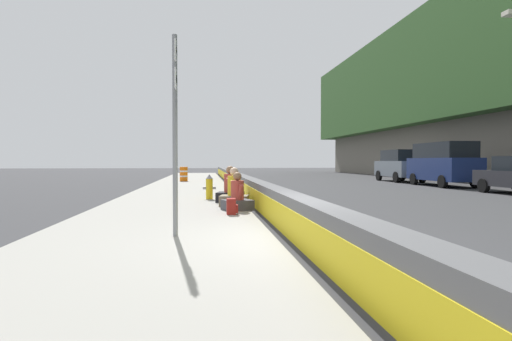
{
  "coord_description": "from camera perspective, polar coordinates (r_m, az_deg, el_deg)",
  "views": [
    {
      "loc": [
        -6.82,
        1.69,
        1.49
      ],
      "look_at": [
        6.45,
        0.03,
        1.18
      ],
      "focal_mm": 28.93,
      "sensor_mm": 36.0,
      "label": 1
    }
  ],
  "objects": [
    {
      "name": "sidewalk_strip",
      "position": [
        7.03,
        -15.07,
        -10.36
      ],
      "size": [
        80.0,
        4.4,
        0.14
      ],
      "primitive_type": "cube",
      "color": "gray",
      "rests_on": "ground_plane"
    },
    {
      "name": "ground_plane",
      "position": [
        7.18,
        6.75,
        -10.64
      ],
      "size": [
        160.0,
        160.0,
        0.0
      ],
      "primitive_type": "plane",
      "color": "#353538",
      "rests_on": "ground"
    },
    {
      "name": "seated_person_rear",
      "position": [
        13.6,
        -3.58,
        -2.79
      ],
      "size": [
        0.9,
        0.99,
        1.19
      ],
      "color": "black",
      "rests_on": "sidewalk_strip"
    },
    {
      "name": "seated_person_middle",
      "position": [
        12.43,
        -3.04,
        -3.22
      ],
      "size": [
        0.85,
        0.95,
        1.16
      ],
      "color": "#706651",
      "rests_on": "sidewalk_strip"
    },
    {
      "name": "jersey_barrier",
      "position": [
        7.11,
        6.73,
        -7.29
      ],
      "size": [
        76.0,
        0.45,
        0.85
      ],
      "color": "#545456",
      "rests_on": "ground_plane"
    },
    {
      "name": "fire_hydrant",
      "position": [
        14.62,
        -6.47,
        -2.21
      ],
      "size": [
        0.26,
        0.46,
        0.88
      ],
      "color": "gold",
      "rests_on": "sidewalk_strip"
    },
    {
      "name": "construction_barrel",
      "position": [
        27.84,
        -9.97,
        -0.48
      ],
      "size": [
        0.54,
        0.54,
        0.95
      ],
      "color": "orange",
      "rests_on": "sidewalk_strip"
    },
    {
      "name": "route_sign_post",
      "position": [
        7.56,
        -11.11,
        6.79
      ],
      "size": [
        0.44,
        0.09,
        3.6
      ],
      "color": "gray",
      "rests_on": "sidewalk_strip"
    },
    {
      "name": "parked_car_fourth",
      "position": [
        26.48,
        24.44,
        0.92
      ],
      "size": [
        5.15,
        2.2,
        2.56
      ],
      "color": "navy",
      "rests_on": "ground_plane"
    },
    {
      "name": "parked_car_midline",
      "position": [
        31.41,
        19.27,
        0.7
      ],
      "size": [
        4.87,
        2.2,
        2.28
      ],
      "color": "slate",
      "rests_on": "ground_plane"
    },
    {
      "name": "seated_person_foreground",
      "position": [
        11.34,
        -2.59,
        -3.85
      ],
      "size": [
        0.85,
        0.92,
        1.04
      ],
      "color": "#424247",
      "rests_on": "sidewalk_strip"
    },
    {
      "name": "backpack",
      "position": [
        10.46,
        -3.4,
        -5.01
      ],
      "size": [
        0.32,
        0.28,
        0.4
      ],
      "color": "maroon",
      "rests_on": "sidewalk_strip"
    }
  ]
}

